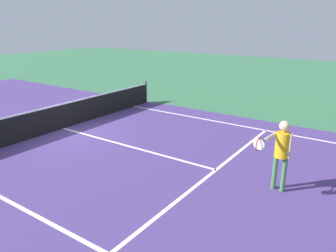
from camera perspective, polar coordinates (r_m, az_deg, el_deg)
The scene contains 8 objects.
ground_plane at distance 12.92m, azimuth -17.87°, elevation -0.41°, with size 60.00×60.00×0.00m, color #38724C.
court_surface_inbounds at distance 12.92m, azimuth -17.87°, elevation -0.41°, with size 10.62×24.40×0.00m, color #4C387A.
line_sideline_left at distance 6.40m, azimuth -13.37°, elevation -19.64°, with size 0.10×11.89×0.01m, color white.
line_sideline_right at distance 12.74m, azimuth 14.84°, elevation -0.37°, with size 0.10×11.89×0.01m, color white.
line_service_near at distance 9.02m, azimuth 8.42°, elevation -7.62°, with size 8.22×0.10×0.01m, color white.
line_center_service at distance 10.67m, azimuth -7.16°, elevation -3.45°, with size 0.10×6.40×0.01m, color white.
net at distance 12.78m, azimuth -18.07°, elevation 1.69°, with size 10.23×0.09×1.07m.
player_near at distance 7.92m, azimuth 19.26°, elevation -3.68°, with size 1.21×0.59×1.73m.
Camera 1 is at (-7.38, -9.89, 3.84)m, focal length 34.76 mm.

